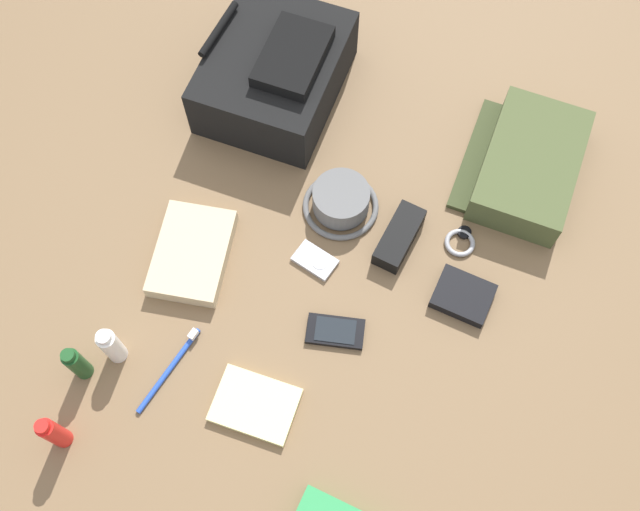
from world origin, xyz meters
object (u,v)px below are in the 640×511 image
object	(u,v)px
bucket_hat	(341,201)
sunglasses_case	(399,237)
shampoo_bottle	(77,364)
cell_phone	(335,331)
media_player	(316,258)
folded_towel	(192,253)
backpack	(275,72)
notepad	(255,405)
toiletry_pouch	(527,165)
wallet	(463,296)
wristwatch	(460,241)
toothpaste_tube	(111,346)
toothbrush	(172,365)
sunscreen_spray	(54,433)

from	to	relation	value
bucket_hat	sunglasses_case	world-z (taller)	bucket_hat
shampoo_bottle	cell_phone	world-z (taller)	shampoo_bottle
media_player	folded_towel	distance (m)	0.25
backpack	cell_phone	world-z (taller)	backpack
backpack	notepad	distance (m)	0.71
toiletry_pouch	wallet	bearing A→B (deg)	176.74
toiletry_pouch	folded_towel	xyz separation A→B (m)	(-0.46, 0.54, -0.02)
backpack	media_player	bearing A→B (deg)	-142.76
toiletry_pouch	cell_phone	world-z (taller)	toiletry_pouch
wallet	wristwatch	bearing A→B (deg)	22.77
folded_towel	sunglasses_case	bearing A→B (deg)	-60.03
backpack	toothpaste_tube	xyz separation A→B (m)	(-0.67, 0.00, -0.02)
cell_phone	folded_towel	xyz separation A→B (m)	(0.02, 0.32, 0.01)
wallet	sunglasses_case	size ratio (longest dim) A/B	0.79
toiletry_pouch	wristwatch	world-z (taller)	toiletry_pouch
cell_phone	wristwatch	xyz separation A→B (m)	(0.28, -0.15, -0.00)
wallet	toothpaste_tube	bearing A→B (deg)	125.03
toiletry_pouch	backpack	bearing A→B (deg)	93.18
toothbrush	sunglasses_case	xyz separation A→B (m)	(0.42, -0.29, 0.01)
bucket_hat	sunglasses_case	distance (m)	0.14
sunscreen_spray	toothbrush	xyz separation A→B (m)	(0.20, -0.11, -0.05)
toiletry_pouch	wristwatch	size ratio (longest dim) A/B	4.33
bucket_hat	shampoo_bottle	distance (m)	0.60
wristwatch	folded_towel	xyz separation A→B (m)	(-0.26, 0.47, 0.01)
toiletry_pouch	toothbrush	bearing A→B (deg)	145.55
sunscreen_spray	notepad	size ratio (longest dim) A/B	0.83
shampoo_bottle	folded_towel	distance (m)	0.30
bucket_hat	wristwatch	bearing A→B (deg)	-83.39
sunscreen_spray	cell_phone	distance (m)	0.54
bucket_hat	cell_phone	world-z (taller)	bucket_hat
cell_phone	wristwatch	world-z (taller)	cell_phone
toiletry_pouch	sunglasses_case	world-z (taller)	toiletry_pouch
toothpaste_tube	toothbrush	world-z (taller)	toothpaste_tube
backpack	sunglasses_case	world-z (taller)	backpack
toiletry_pouch	media_player	world-z (taller)	toiletry_pouch
bucket_hat	toothbrush	world-z (taller)	bucket_hat
sunscreen_spray	media_player	xyz separation A→B (m)	(0.52, -0.26, -0.05)
toiletry_pouch	sunglasses_case	bearing A→B (deg)	144.96
shampoo_bottle	wallet	world-z (taller)	shampoo_bottle
toothbrush	wallet	xyz separation A→B (m)	(0.36, -0.45, 0.01)
backpack	folded_towel	distance (m)	0.44
toothpaste_tube	wristwatch	world-z (taller)	toothpaste_tube
sunscreen_spray	wallet	world-z (taller)	sunscreen_spray
wristwatch	folded_towel	world-z (taller)	folded_towel
toothpaste_tube	sunglasses_case	bearing A→B (deg)	-41.28
sunscreen_spray	shampoo_bottle	distance (m)	0.13
wristwatch	folded_towel	size ratio (longest dim) A/B	0.36
wristwatch	sunscreen_spray	bearing A→B (deg)	142.76
wristwatch	backpack	bearing A→B (deg)	70.81
sunscreen_spray	wallet	bearing A→B (deg)	-44.77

